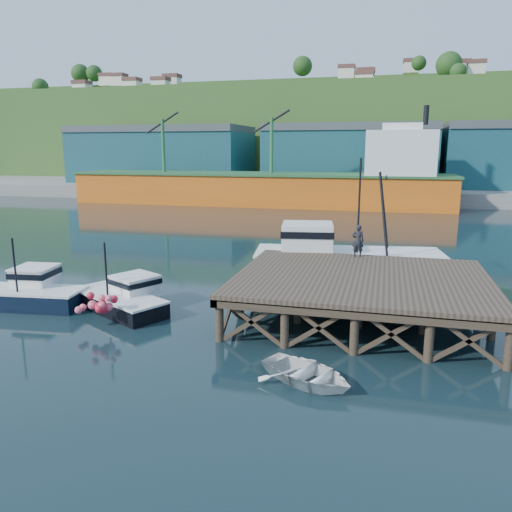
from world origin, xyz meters
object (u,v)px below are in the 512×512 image
(trawler, at_px, (344,257))
(dinghy, at_px, (307,373))
(boat_navy, at_px, (28,292))
(dockworker, at_px, (358,241))
(boat_black, at_px, (123,297))

(trawler, xyz_separation_m, dinghy, (-0.06, -14.17, -1.20))
(trawler, bearing_deg, boat_navy, -158.60)
(boat_navy, xyz_separation_m, trawler, (15.74, 9.00, 0.81))
(dockworker, bearing_deg, boat_black, 25.63)
(boat_black, bearing_deg, dinghy, -0.79)
(dinghy, bearing_deg, dockworker, 24.14)
(boat_navy, xyz_separation_m, dinghy, (15.68, -5.17, -0.39))
(boat_navy, relative_size, boat_black, 1.01)
(boat_navy, relative_size, trawler, 0.53)
(boat_black, bearing_deg, boat_navy, -145.25)
(boat_black, relative_size, trawler, 0.53)
(trawler, xyz_separation_m, dockworker, (0.90, -2.10, 1.47))
(boat_black, distance_m, trawler, 13.50)
(trawler, relative_size, dinghy, 3.29)
(boat_navy, xyz_separation_m, boat_black, (5.20, 0.61, -0.09))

